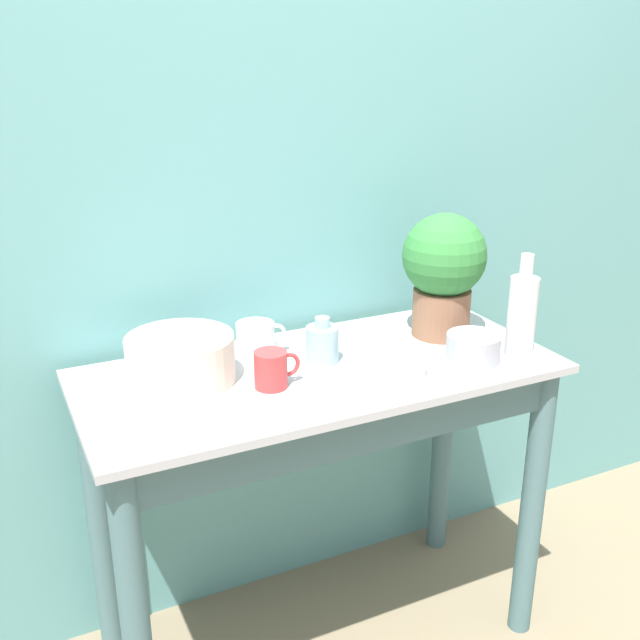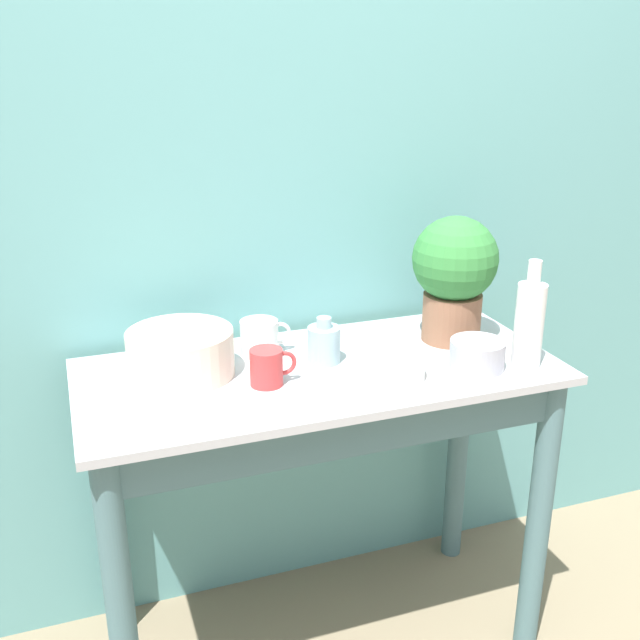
{
  "view_description": "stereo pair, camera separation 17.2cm",
  "coord_description": "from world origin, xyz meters",
  "px_view_note": "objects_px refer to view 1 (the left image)",
  "views": [
    {
      "loc": [
        -0.7,
        -1.2,
        1.51
      ],
      "look_at": [
        0.0,
        0.25,
        0.92
      ],
      "focal_mm": 42.0,
      "sensor_mm": 36.0,
      "label": 1
    },
    {
      "loc": [
        -0.54,
        -1.27,
        1.51
      ],
      "look_at": [
        0.0,
        0.25,
        0.92
      ],
      "focal_mm": 42.0,
      "sensor_mm": 36.0,
      "label": 2
    }
  ],
  "objects_px": {
    "mug_red": "(272,369)",
    "bowl_small_steel": "(473,348)",
    "potted_plant": "(444,268)",
    "bottle_tall": "(522,315)",
    "bowl_wash_large": "(181,359)",
    "bowl_small_enamel_white": "(390,365)",
    "mug_white": "(256,340)",
    "bottle_short": "(322,343)"
  },
  "relations": [
    {
      "from": "mug_white",
      "to": "potted_plant",
      "type": "bearing_deg",
      "value": -8.03
    },
    {
      "from": "mug_white",
      "to": "bowl_small_enamel_white",
      "type": "xyz_separation_m",
      "value": [
        0.24,
        -0.23,
        -0.02
      ]
    },
    {
      "from": "bottle_short",
      "to": "mug_red",
      "type": "xyz_separation_m",
      "value": [
        -0.16,
        -0.08,
        -0.0
      ]
    },
    {
      "from": "potted_plant",
      "to": "bottle_short",
      "type": "distance_m",
      "value": 0.38
    },
    {
      "from": "bowl_small_steel",
      "to": "bottle_short",
      "type": "bearing_deg",
      "value": 154.31
    },
    {
      "from": "bowl_wash_large",
      "to": "mug_red",
      "type": "relative_size",
      "value": 2.26
    },
    {
      "from": "bottle_tall",
      "to": "bowl_wash_large",
      "type": "bearing_deg",
      "value": 164.23
    },
    {
      "from": "bottle_tall",
      "to": "mug_white",
      "type": "bearing_deg",
      "value": 154.17
    },
    {
      "from": "potted_plant",
      "to": "bowl_small_steel",
      "type": "distance_m",
      "value": 0.24
    },
    {
      "from": "bottle_short",
      "to": "bowl_wash_large",
      "type": "bearing_deg",
      "value": 173.37
    },
    {
      "from": "bowl_small_enamel_white",
      "to": "bowl_wash_large",
      "type": "bearing_deg",
      "value": 159.07
    },
    {
      "from": "bottle_tall",
      "to": "bowl_small_enamel_white",
      "type": "distance_m",
      "value": 0.35
    },
    {
      "from": "bottle_tall",
      "to": "potted_plant",
      "type": "bearing_deg",
      "value": 112.33
    },
    {
      "from": "bowl_wash_large",
      "to": "bowl_small_enamel_white",
      "type": "bearing_deg",
      "value": -20.93
    },
    {
      "from": "bottle_tall",
      "to": "mug_red",
      "type": "distance_m",
      "value": 0.62
    },
    {
      "from": "bowl_wash_large",
      "to": "bottle_tall",
      "type": "height_order",
      "value": "bottle_tall"
    },
    {
      "from": "bottle_tall",
      "to": "mug_white",
      "type": "relative_size",
      "value": 2.03
    },
    {
      "from": "bowl_wash_large",
      "to": "bottle_short",
      "type": "distance_m",
      "value": 0.34
    },
    {
      "from": "potted_plant",
      "to": "bowl_small_enamel_white",
      "type": "bearing_deg",
      "value": -147.22
    },
    {
      "from": "mug_white",
      "to": "bowl_wash_large",
      "type": "bearing_deg",
      "value": -164.04
    },
    {
      "from": "bowl_wash_large",
      "to": "bottle_short",
      "type": "height_order",
      "value": "bottle_short"
    },
    {
      "from": "bottle_tall",
      "to": "mug_red",
      "type": "relative_size",
      "value": 2.41
    },
    {
      "from": "potted_plant",
      "to": "bowl_wash_large",
      "type": "xyz_separation_m",
      "value": [
        -0.69,
        0.01,
        -0.13
      ]
    },
    {
      "from": "potted_plant",
      "to": "bowl_small_enamel_white",
      "type": "relative_size",
      "value": 1.93
    },
    {
      "from": "mug_red",
      "to": "bowl_small_steel",
      "type": "height_order",
      "value": "mug_red"
    },
    {
      "from": "potted_plant",
      "to": "bowl_small_enamel_white",
      "type": "xyz_separation_m",
      "value": [
        -0.25,
        -0.16,
        -0.16
      ]
    },
    {
      "from": "potted_plant",
      "to": "bowl_small_steel",
      "type": "height_order",
      "value": "potted_plant"
    },
    {
      "from": "bowl_wash_large",
      "to": "bottle_tall",
      "type": "relative_size",
      "value": 0.94
    },
    {
      "from": "mug_red",
      "to": "bowl_small_steel",
      "type": "distance_m",
      "value": 0.49
    },
    {
      "from": "potted_plant",
      "to": "bottle_tall",
      "type": "distance_m",
      "value": 0.24
    },
    {
      "from": "potted_plant",
      "to": "bottle_tall",
      "type": "height_order",
      "value": "potted_plant"
    },
    {
      "from": "potted_plant",
      "to": "bowl_wash_large",
      "type": "distance_m",
      "value": 0.7
    },
    {
      "from": "potted_plant",
      "to": "bowl_small_enamel_white",
      "type": "distance_m",
      "value": 0.33
    },
    {
      "from": "bowl_small_enamel_white",
      "to": "bottle_short",
      "type": "bearing_deg",
      "value": 129.98
    },
    {
      "from": "mug_white",
      "to": "bowl_small_steel",
      "type": "relative_size",
      "value": 0.99
    },
    {
      "from": "bottle_tall",
      "to": "mug_red",
      "type": "height_order",
      "value": "bottle_tall"
    },
    {
      "from": "bowl_wash_large",
      "to": "mug_white",
      "type": "bearing_deg",
      "value": 15.96
    },
    {
      "from": "bowl_wash_large",
      "to": "bowl_small_steel",
      "type": "relative_size",
      "value": 1.89
    },
    {
      "from": "bottle_tall",
      "to": "bottle_short",
      "type": "xyz_separation_m",
      "value": [
        -0.44,
        0.18,
        -0.06
      ]
    },
    {
      "from": "mug_red",
      "to": "mug_white",
      "type": "relative_size",
      "value": 0.84
    },
    {
      "from": "bottle_tall",
      "to": "bottle_short",
      "type": "distance_m",
      "value": 0.48
    },
    {
      "from": "bowl_small_steel",
      "to": "bowl_small_enamel_white",
      "type": "relative_size",
      "value": 0.77
    }
  ]
}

